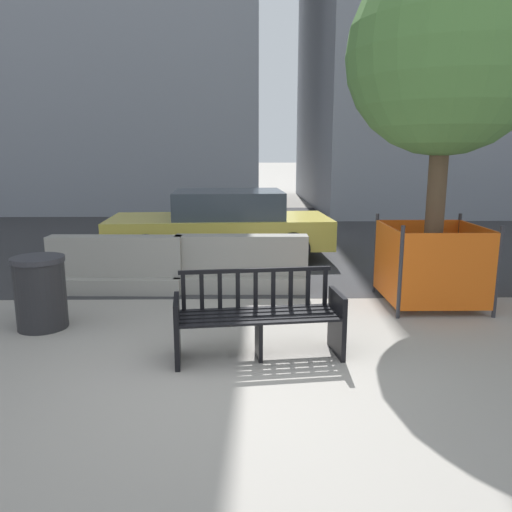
% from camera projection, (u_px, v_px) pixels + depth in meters
% --- Properties ---
extents(ground_plane, '(200.00, 200.00, 0.00)m').
position_uv_depth(ground_plane, '(221.00, 385.00, 4.51)').
color(ground_plane, gray).
extents(street_asphalt, '(120.00, 12.00, 0.01)m').
position_uv_depth(street_asphalt, '(238.00, 233.00, 13.03)').
color(street_asphalt, '#333335').
rests_on(street_asphalt, ground).
extents(street_bench, '(1.74, 0.71, 0.88)m').
position_uv_depth(street_bench, '(258.00, 319.00, 5.07)').
color(street_bench, black).
rests_on(street_bench, ground).
extents(jersey_barrier_centre, '(2.01, 0.72, 0.84)m').
position_uv_depth(jersey_barrier_centre, '(242.00, 267.00, 7.61)').
color(jersey_barrier_centre, gray).
rests_on(jersey_barrier_centre, ground).
extents(jersey_barrier_left, '(2.02, 0.74, 0.84)m').
position_uv_depth(jersey_barrier_left, '(116.00, 269.00, 7.54)').
color(jersey_barrier_left, gray).
rests_on(jersey_barrier_left, ground).
extents(street_tree, '(2.54, 2.54, 4.55)m').
position_uv_depth(street_tree, '(447.00, 56.00, 6.28)').
color(street_tree, brown).
rests_on(street_tree, ground).
extents(construction_fence, '(1.28, 1.28, 1.18)m').
position_uv_depth(construction_fence, '(431.00, 262.00, 6.83)').
color(construction_fence, '#2D2D33').
rests_on(construction_fence, ground).
extents(car_taxi_near, '(4.37, 2.11, 1.33)m').
position_uv_depth(car_taxi_near, '(222.00, 224.00, 9.84)').
color(car_taxi_near, '#DBC64C').
rests_on(car_taxi_near, ground).
extents(trash_bin, '(0.61, 0.61, 0.87)m').
position_uv_depth(trash_bin, '(41.00, 292.00, 5.90)').
color(trash_bin, '#232326').
rests_on(trash_bin, ground).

